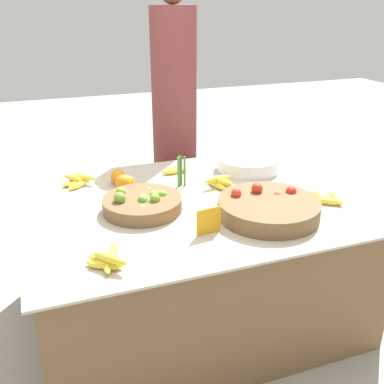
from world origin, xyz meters
name	(u,v)px	position (x,y,z in m)	size (l,w,h in m)	color
ground_plane	(192,311)	(0.00, 0.00, 0.00)	(12.00, 12.00, 0.00)	#A39E93
market_table	(192,259)	(0.00, 0.00, 0.32)	(1.57, 1.20, 0.65)	brown
lime_bowl	(143,203)	(-0.24, -0.02, 0.68)	(0.36, 0.36, 0.11)	brown
tomato_basket	(268,208)	(0.27, -0.26, 0.69)	(0.45, 0.45, 0.12)	brown
orange_pile	(123,181)	(-0.28, 0.28, 0.68)	(0.11, 0.17, 0.08)	orange
metal_bowl	(248,163)	(0.45, 0.30, 0.68)	(0.36, 0.36, 0.08)	silver
price_sign	(209,221)	(-0.04, -0.32, 0.70)	(0.11, 0.02, 0.11)	orange
veg_bundle	(181,171)	(0.02, 0.21, 0.72)	(0.04, 0.04, 0.16)	#4C8E42
banana_bunch_front_center	(220,183)	(0.19, 0.11, 0.67)	(0.16, 0.17, 0.06)	yellow
banana_bunch_front_right	(78,181)	(-0.49, 0.40, 0.67)	(0.19, 0.15, 0.05)	yellow
banana_bunch_back_center	(107,261)	(-0.49, -0.43, 0.67)	(0.15, 0.17, 0.06)	yellow
banana_bunch_front_left	(328,199)	(0.61, -0.23, 0.66)	(0.15, 0.19, 0.03)	yellow
banana_bunch_middle_left	(175,170)	(0.04, 0.40, 0.66)	(0.16, 0.12, 0.03)	yellow
vendor_person	(175,125)	(0.21, 0.90, 0.78)	(0.29, 0.29, 1.67)	brown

